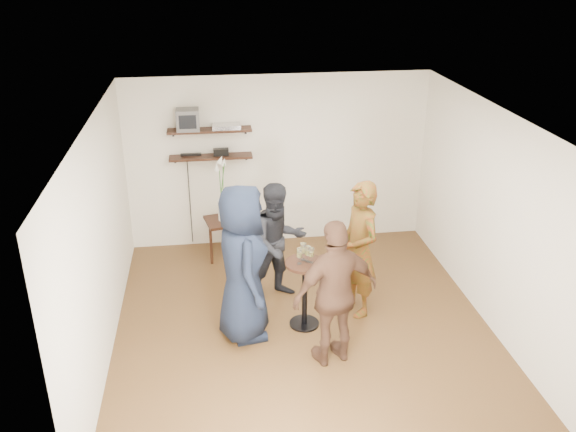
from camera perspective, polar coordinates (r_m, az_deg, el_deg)
The scene contains 18 objects.
room at distance 6.88m, azimuth 1.59°, elevation -1.46°, with size 4.58×5.08×2.68m.
shelf_upper at distance 8.84m, azimuth -7.36°, elevation 7.97°, with size 1.20×0.25×0.04m, color black.
shelf_lower at distance 8.96m, azimuth -7.22°, elevation 5.51°, with size 1.20×0.25×0.04m, color black.
crt_monitor at distance 8.80m, azimuth -9.37°, elevation 8.91°, with size 0.32×0.30×0.30m, color #59595B.
dvd_deck at distance 8.83m, azimuth -5.80°, elevation 8.35°, with size 0.40×0.24×0.06m, color silver.
radio at distance 8.94m, azimuth -6.29°, elevation 5.97°, with size 0.22×0.10×0.10m, color black.
power_strip at distance 9.00m, azimuth -9.07°, elevation 5.70°, with size 0.30×0.05×0.03m, color black.
side_table at distance 8.97m, azimuth -6.03°, elevation -0.93°, with size 0.59×0.59×0.60m.
vase_lilies at distance 8.80m, azimuth -6.15°, elevation 1.54°, with size 0.20×0.20×1.01m.
drinks_table at distance 7.30m, azimuth 1.58°, elevation -6.48°, with size 0.47×0.47×0.86m.
wine_glass_fl at distance 7.05m, azimuth 1.07°, elevation -3.53°, with size 0.07×0.07×0.20m.
wine_glass_fr at distance 7.08m, azimuth 2.19°, elevation -3.47°, with size 0.06×0.06×0.19m.
wine_glass_bl at distance 7.13m, azimuth 1.44°, elevation -3.08°, with size 0.07×0.07×0.22m.
wine_glass_br at distance 7.10m, azimuth 1.85°, elevation -3.31°, with size 0.07×0.07×0.20m.
person_plaid at distance 7.48m, azimuth 6.69°, elevation -3.12°, with size 0.63×0.42×1.74m, color #A32112.
person_dark at distance 7.78m, azimuth -0.92°, elevation -2.48°, with size 0.77×0.60×1.58m, color black.
person_navy at distance 6.96m, azimuth -4.31°, elevation -4.47°, with size 0.93×0.60×1.89m, color black.
person_brown at distance 6.58m, azimuth 4.48°, elevation -7.24°, with size 0.99×0.41×1.70m, color #4B2F20.
Camera 1 is at (-1.03, -6.13, 4.24)m, focal length 38.00 mm.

